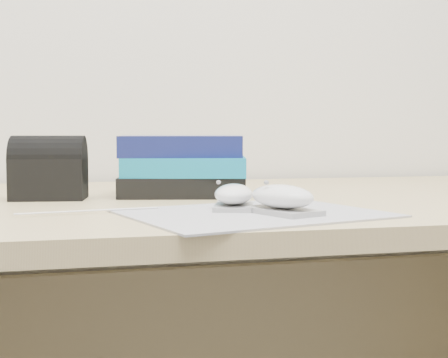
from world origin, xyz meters
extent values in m
cube|color=tan|center=(0.00, 1.58, 0.71)|extent=(1.60, 0.80, 0.03)
cube|color=tan|center=(0.00, 1.96, 0.35)|extent=(1.52, 0.03, 0.35)
cube|color=gray|center=(-0.09, 1.33, 0.73)|extent=(0.38, 0.33, 0.00)
cube|color=#A1A1A3|center=(-0.11, 1.38, 0.74)|extent=(0.08, 0.11, 0.01)
ellipsoid|color=white|center=(-0.11, 1.38, 0.75)|extent=(0.08, 0.11, 0.03)
ellipsoid|color=gray|center=(-0.13, 1.38, 0.77)|extent=(0.01, 0.01, 0.01)
cube|color=#9E9DA0|center=(-0.06, 1.31, 0.74)|extent=(0.09, 0.12, 0.01)
ellipsoid|color=white|center=(-0.06, 1.31, 0.76)|extent=(0.09, 0.12, 0.03)
ellipsoid|color=gray|center=(-0.08, 1.31, 0.77)|extent=(0.01, 0.01, 0.01)
cylinder|color=white|center=(-0.31, 1.39, 0.73)|extent=(0.19, 0.04, 0.00)
cube|color=black|center=(-0.14, 1.62, 0.75)|extent=(0.24, 0.21, 0.04)
cube|color=#1083AD|center=(-0.14, 1.62, 0.78)|extent=(0.24, 0.21, 0.03)
cube|color=#121955|center=(-0.14, 1.63, 0.82)|extent=(0.23, 0.20, 0.04)
cube|color=white|center=(-0.14, 1.60, 0.84)|extent=(0.21, 0.08, 0.00)
cube|color=black|center=(-0.37, 1.60, 0.76)|extent=(0.13, 0.10, 0.07)
cylinder|color=black|center=(-0.37, 1.60, 0.80)|extent=(0.13, 0.10, 0.08)
camera|label=1|loc=(-0.33, 0.53, 0.84)|focal=50.00mm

